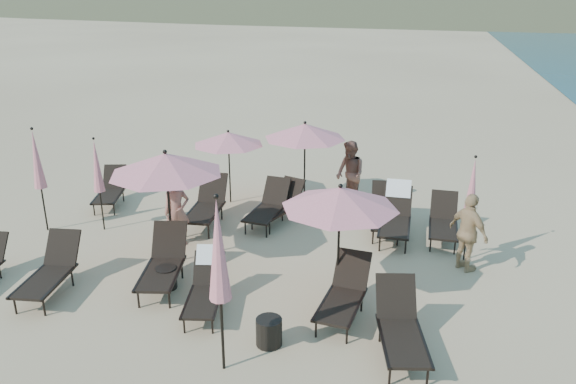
% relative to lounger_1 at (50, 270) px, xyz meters
% --- Properties ---
extents(ground, '(800.00, 800.00, 0.00)m').
position_rel_lounger_1_xyz_m(ground, '(3.99, 0.06, -0.46)').
color(ground, '#D6BA8C').
rests_on(ground, ground).
extents(lounger_1, '(0.88, 1.80, 0.99)m').
position_rel_lounger_1_xyz_m(lounger_1, '(0.00, 0.00, 0.00)').
color(lounger_1, black).
rests_on(lounger_1, ground).
extents(lounger_2, '(1.05, 1.91, 1.04)m').
position_rel_lounger_1_xyz_m(lounger_2, '(1.97, 0.76, 0.02)').
color(lounger_2, black).
rests_on(lounger_2, ground).
extents(lounger_3, '(0.87, 1.65, 0.98)m').
position_rel_lounger_1_xyz_m(lounger_3, '(3.07, 0.16, 0.00)').
color(lounger_3, black).
rests_on(lounger_3, ground).
extents(lounger_4, '(0.83, 1.75, 0.97)m').
position_rel_lounger_1_xyz_m(lounger_4, '(5.53, 0.49, -0.01)').
color(lounger_4, black).
rests_on(lounger_4, ground).
extents(lounger_5, '(1.02, 1.85, 1.01)m').
position_rel_lounger_1_xyz_m(lounger_5, '(6.55, -0.34, 0.01)').
color(lounger_5, black).
rests_on(lounger_5, ground).
extents(lounger_6, '(1.02, 1.71, 0.92)m').
position_rel_lounger_1_xyz_m(lounger_6, '(-1.30, 4.41, -0.03)').
color(lounger_6, black).
rests_on(lounger_6, ground).
extents(lounger_7, '(0.86, 1.91, 1.07)m').
position_rel_lounger_1_xyz_m(lounger_7, '(1.65, 3.83, 0.03)').
color(lounger_7, black).
rests_on(lounger_7, ground).
extents(lounger_8, '(1.16, 1.78, 0.95)m').
position_rel_lounger_1_xyz_m(lounger_8, '(3.35, 4.37, -0.02)').
color(lounger_8, black).
rests_on(lounger_8, ground).
extents(lounger_9, '(0.83, 1.77, 0.98)m').
position_rel_lounger_1_xyz_m(lounger_9, '(3.12, 4.18, -0.00)').
color(lounger_9, black).
rests_on(lounger_9, ground).
extents(lounger_10, '(0.70, 1.85, 1.15)m').
position_rel_lounger_1_xyz_m(lounger_10, '(6.20, 4.21, 0.09)').
color(lounger_10, black).
rests_on(lounger_10, ground).
extents(lounger_11, '(0.65, 1.65, 0.95)m').
position_rel_lounger_1_xyz_m(lounger_11, '(7.28, 4.27, -0.02)').
color(lounger_11, black).
rests_on(lounger_11, ground).
extents(lounger_12, '(0.84, 1.81, 1.01)m').
position_rel_lounger_1_xyz_m(lounger_12, '(5.94, 4.44, 0.01)').
color(lounger_12, black).
rests_on(lounger_12, ground).
extents(umbrella_open_0, '(2.30, 2.30, 2.48)m').
position_rel_lounger_1_xyz_m(umbrella_open_0, '(1.71, 1.69, 1.73)').
color(umbrella_open_0, black).
rests_on(umbrella_open_0, ground).
extents(umbrella_open_1, '(2.11, 2.11, 2.27)m').
position_rel_lounger_1_xyz_m(umbrella_open_1, '(5.32, 1.07, 1.55)').
color(umbrella_open_1, black).
rests_on(umbrella_open_1, ground).
extents(umbrella_open_2, '(1.87, 1.87, 2.01)m').
position_rel_lounger_1_xyz_m(umbrella_open_2, '(1.73, 5.35, 1.31)').
color(umbrella_open_2, black).
rests_on(umbrella_open_2, ground).
extents(umbrella_open_3, '(2.13, 2.13, 2.29)m').
position_rel_lounger_1_xyz_m(umbrella_open_3, '(3.71, 5.63, 1.56)').
color(umbrella_open_3, black).
rests_on(umbrella_open_3, ground).
extents(umbrella_closed_0, '(0.33, 0.33, 2.85)m').
position_rel_lounger_1_xyz_m(umbrella_closed_0, '(3.97, -1.40, 1.52)').
color(umbrella_closed_0, black).
rests_on(umbrella_closed_0, ground).
extents(umbrella_closed_1, '(0.27, 0.27, 2.34)m').
position_rel_lounger_1_xyz_m(umbrella_closed_1, '(7.72, 3.26, 1.16)').
color(umbrella_closed_1, black).
rests_on(umbrella_closed_1, ground).
extents(umbrella_closed_2, '(0.30, 0.30, 2.53)m').
position_rel_lounger_1_xyz_m(umbrella_closed_2, '(-1.94, 2.54, 1.30)').
color(umbrella_closed_2, black).
rests_on(umbrella_closed_2, ground).
extents(umbrella_closed_3, '(0.27, 0.27, 2.29)m').
position_rel_lounger_1_xyz_m(umbrella_closed_3, '(-0.63, 2.89, 1.13)').
color(umbrella_closed_3, black).
rests_on(umbrella_closed_3, ground).
extents(side_table_0, '(0.40, 0.40, 0.43)m').
position_rel_lounger_1_xyz_m(side_table_0, '(2.05, 0.66, -0.25)').
color(side_table_0, black).
rests_on(side_table_0, ground).
extents(side_table_1, '(0.43, 0.43, 0.47)m').
position_rel_lounger_1_xyz_m(side_table_1, '(4.48, -0.64, -0.23)').
color(side_table_1, black).
rests_on(side_table_1, ground).
extents(beachgoer_a, '(0.70, 0.66, 1.60)m').
position_rel_lounger_1_xyz_m(beachgoer_a, '(1.46, 2.55, 0.33)').
color(beachgoer_a, '#AD6E5E').
rests_on(beachgoer_a, ground).
extents(beachgoer_b, '(1.05, 1.08, 1.75)m').
position_rel_lounger_1_xyz_m(beachgoer_b, '(4.89, 5.88, 0.41)').
color(beachgoer_b, '#8C5948').
rests_on(beachgoer_b, ground).
extents(beachgoer_c, '(0.96, 0.99, 1.66)m').
position_rel_lounger_1_xyz_m(beachgoer_c, '(7.71, 2.81, 0.36)').
color(beachgoer_c, tan).
rests_on(beachgoer_c, ground).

